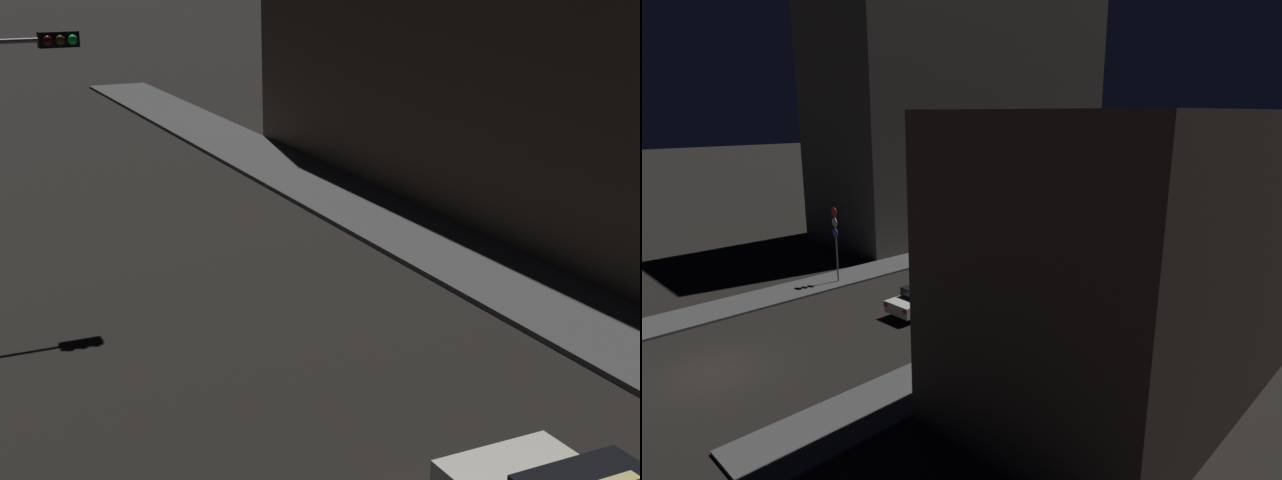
{
  "view_description": "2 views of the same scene",
  "coord_description": "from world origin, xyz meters",
  "views": [
    {
      "loc": [
        -5.85,
        3.5,
        7.2
      ],
      "look_at": [
        1.94,
        19.88,
        1.73
      ],
      "focal_mm": 54.95,
      "sensor_mm": 36.0,
      "label": 1
    },
    {
      "loc": [
        20.57,
        -6.38,
        10.32
      ],
      "look_at": [
        -0.81,
        15.36,
        2.74
      ],
      "focal_mm": 28.77,
      "sensor_mm": 36.0,
      "label": 2
    }
  ],
  "objects": [
    {
      "name": "ground_plane",
      "position": [
        0.0,
        0.0,
        0.0
      ],
      "size": [
        300.0,
        300.0,
        0.0
      ],
      "primitive_type": "plane",
      "color": "black"
    },
    {
      "name": "sidewalk_left",
      "position": [
        -6.77,
        26.59,
        0.06
      ],
      "size": [
        2.95,
        57.17,
        0.13
      ],
      "primitive_type": "cube",
      "color": "#4C4C4C",
      "rests_on": "ground_plane"
    },
    {
      "name": "sidewalk_right",
      "position": [
        6.77,
        26.59,
        0.06
      ],
      "size": [
        2.95,
        57.17,
        0.13
      ],
      "primitive_type": "cube",
      "color": "#4C4C4C",
      "rests_on": "ground_plane"
    },
    {
      "name": "building_facade_left",
      "position": [
        -13.1,
        29.18,
        10.95
      ],
      "size": [
        9.81,
        29.8,
        21.9
      ],
      "color": "#514C47",
      "rests_on": "ground_plane"
    },
    {
      "name": "building_facade_right",
      "position": [
        12.33,
        20.99,
        5.21
      ],
      "size": [
        8.26,
        34.57,
        10.41
      ],
      "color": "#473D33",
      "rests_on": "ground_plane"
    },
    {
      "name": "taxi",
      "position": [
        1.13,
        10.69,
        0.74
      ],
      "size": [
        1.88,
        4.48,
        1.62
      ],
      "color": "silver",
      "rests_on": "ground_plane"
    },
    {
      "name": "traffic_light_overhead",
      "position": [
        -3.8,
        23.88,
        4.01
      ],
      "size": [
        3.52,
        0.42,
        5.63
      ],
      "color": "slate",
      "rests_on": "ground_plane"
    },
    {
      "name": "traffic_light_left_kerb",
      "position": [
        -5.04,
        19.25,
        2.66
      ],
      "size": [
        0.8,
        0.42,
        3.71
      ],
      "color": "slate",
      "rests_on": "ground_plane"
    },
    {
      "name": "sign_pole_left",
      "position": [
        -6.23,
        9.87,
        2.96
      ],
      "size": [
        0.58,
        0.1,
        4.67
      ],
      "color": "slate",
      "rests_on": "sidewalk_left"
    },
    {
      "name": "street_lamp_near_block",
      "position": [
        5.81,
        13.12,
        6.28
      ],
      "size": [
        0.55,
        0.55,
        8.95
      ],
      "color": "slate",
      "rests_on": "sidewalk_right"
    }
  ]
}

